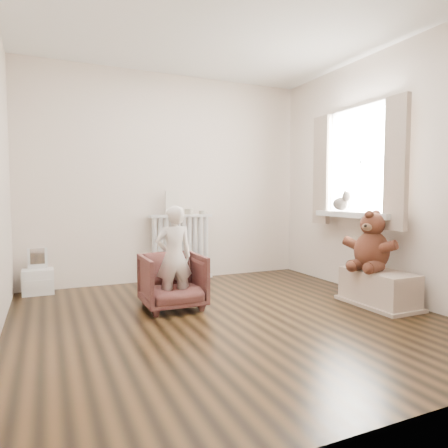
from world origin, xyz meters
name	(u,v)px	position (x,y,z in m)	size (l,w,h in m)	color
floor	(229,318)	(0.00, 0.00, 0.00)	(3.60, 3.60, 0.01)	black
ceiling	(230,13)	(0.00, 0.00, 2.60)	(3.60, 3.60, 0.01)	white
back_wall	(170,178)	(0.00, 1.80, 1.30)	(3.60, 0.02, 2.60)	white
front_wall	(398,146)	(0.00, -1.80, 1.30)	(3.60, 0.02, 2.60)	white
right_wall	(386,174)	(1.80, 0.00, 1.30)	(0.02, 3.60, 2.60)	white
window	(362,162)	(1.76, 0.30, 1.45)	(0.03, 0.90, 1.10)	white
window_sill	(355,215)	(1.67, 0.30, 0.87)	(0.22, 1.10, 0.06)	silver
curtain_left	(396,163)	(1.65, -0.27, 1.39)	(0.06, 0.26, 1.30)	#B5A28E
curtain_right	(322,170)	(1.65, 0.87, 1.39)	(0.06, 0.26, 1.30)	#B5A28E
radiator	(181,250)	(0.10, 1.68, 0.39)	(0.80, 0.15, 0.84)	silver
paper_doll	(172,203)	(-0.01, 1.68, 0.99)	(0.18, 0.02, 0.29)	beige
tin_a	(189,212)	(0.21, 1.68, 0.88)	(0.11, 0.11, 0.07)	#A59E8C
tin_b	(202,212)	(0.39, 1.68, 0.87)	(0.08, 0.08, 0.05)	#A59E8C
toy_vanity	(38,269)	(-1.55, 1.65, 0.28)	(0.32, 0.23, 0.50)	silver
armchair	(173,281)	(-0.36, 0.51, 0.26)	(0.56, 0.58, 0.53)	#572C28
child	(174,257)	(-0.36, 0.46, 0.50)	(0.35, 0.23, 0.97)	white
toy_bench	(379,285)	(1.52, -0.22, 0.20)	(0.38, 0.73, 0.34)	#C0AC97
teddy_bear	(372,237)	(1.51, -0.13, 0.67)	(0.48, 0.37, 0.58)	#3A1A10
plush_cat	(341,203)	(1.66, 0.51, 1.00)	(0.17, 0.28, 0.23)	#6E655D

